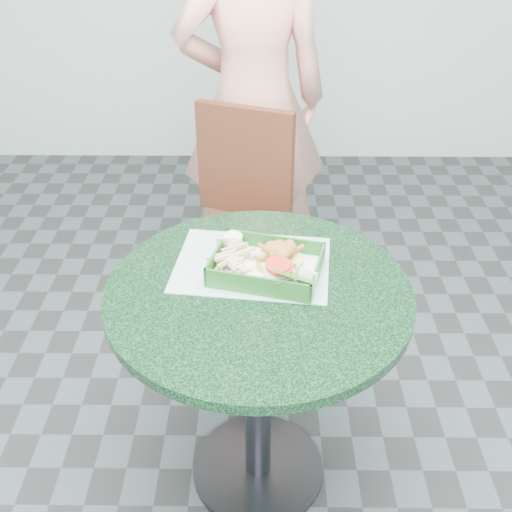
{
  "coord_description": "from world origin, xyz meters",
  "views": [
    {
      "loc": [
        0.01,
        -1.26,
        1.73
      ],
      "look_at": [
        -0.01,
        0.1,
        0.8
      ],
      "focal_mm": 42.0,
      "sensor_mm": 36.0,
      "label": 1
    }
  ],
  "objects_px": {
    "food_basket": "(266,274)",
    "cafe_table": "(258,341)",
    "dining_chair": "(245,211)",
    "sauce_ramekin": "(225,250)",
    "crab_sandwich": "(277,258)",
    "diner_person": "(253,69)"
  },
  "relations": [
    {
      "from": "dining_chair",
      "to": "food_basket",
      "type": "bearing_deg",
      "value": -63.67
    },
    {
      "from": "food_basket",
      "to": "diner_person",
      "type": "bearing_deg",
      "value": 92.77
    },
    {
      "from": "cafe_table",
      "to": "crab_sandwich",
      "type": "bearing_deg",
      "value": 62.63
    },
    {
      "from": "cafe_table",
      "to": "food_basket",
      "type": "height_order",
      "value": "food_basket"
    },
    {
      "from": "cafe_table",
      "to": "sauce_ramekin",
      "type": "height_order",
      "value": "sauce_ramekin"
    },
    {
      "from": "food_basket",
      "to": "cafe_table",
      "type": "bearing_deg",
      "value": -108.57
    },
    {
      "from": "cafe_table",
      "to": "sauce_ramekin",
      "type": "bearing_deg",
      "value": 124.99
    },
    {
      "from": "diner_person",
      "to": "crab_sandwich",
      "type": "height_order",
      "value": "diner_person"
    },
    {
      "from": "food_basket",
      "to": "crab_sandwich",
      "type": "height_order",
      "value": "crab_sandwich"
    },
    {
      "from": "diner_person",
      "to": "food_basket",
      "type": "xyz_separation_m",
      "value": [
        0.05,
        -1.07,
        -0.24
      ]
    },
    {
      "from": "diner_person",
      "to": "food_basket",
      "type": "height_order",
      "value": "diner_person"
    },
    {
      "from": "dining_chair",
      "to": "crab_sandwich",
      "type": "xyz_separation_m",
      "value": [
        0.11,
        -0.72,
        0.27
      ]
    },
    {
      "from": "dining_chair",
      "to": "sauce_ramekin",
      "type": "relative_size",
      "value": 17.05
    },
    {
      "from": "food_basket",
      "to": "sauce_ramekin",
      "type": "xyz_separation_m",
      "value": [
        -0.12,
        0.07,
        0.03
      ]
    },
    {
      "from": "cafe_table",
      "to": "sauce_ramekin",
      "type": "relative_size",
      "value": 15.04
    },
    {
      "from": "crab_sandwich",
      "to": "food_basket",
      "type": "bearing_deg",
      "value": -131.19
    },
    {
      "from": "cafe_table",
      "to": "food_basket",
      "type": "relative_size",
      "value": 2.86
    },
    {
      "from": "crab_sandwich",
      "to": "diner_person",
      "type": "bearing_deg",
      "value": 94.41
    },
    {
      "from": "food_basket",
      "to": "sauce_ramekin",
      "type": "distance_m",
      "value": 0.14
    },
    {
      "from": "cafe_table",
      "to": "crab_sandwich",
      "type": "height_order",
      "value": "crab_sandwich"
    },
    {
      "from": "dining_chair",
      "to": "sauce_ramekin",
      "type": "bearing_deg",
      "value": -72.71
    },
    {
      "from": "cafe_table",
      "to": "dining_chair",
      "type": "xyz_separation_m",
      "value": [
        -0.06,
        0.82,
        -0.05
      ]
    }
  ]
}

